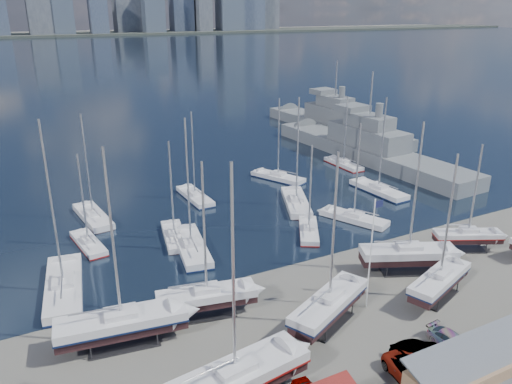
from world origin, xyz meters
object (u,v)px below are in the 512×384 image
sailboat_cradle_0 (122,323)px  naval_ship_west (334,125)px  naval_ship_east (367,150)px  flagpole (372,247)px

sailboat_cradle_0 → naval_ship_west: 85.39m
naval_ship_east → flagpole: 52.96m
naval_ship_east → naval_ship_west: (7.56, 21.35, -0.00)m
naval_ship_west → naval_ship_east: bearing=157.0°
sailboat_cradle_0 → naval_ship_west: bearing=49.9°
sailboat_cradle_0 → naval_ship_east: (55.91, 35.78, -0.50)m
sailboat_cradle_0 → flagpole: sailboat_cradle_0 is taller
naval_ship_west → sailboat_cradle_0: bearing=128.5°
naval_ship_west → flagpole: bearing=143.2°
naval_ship_east → sailboat_cradle_0: bearing=119.4°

